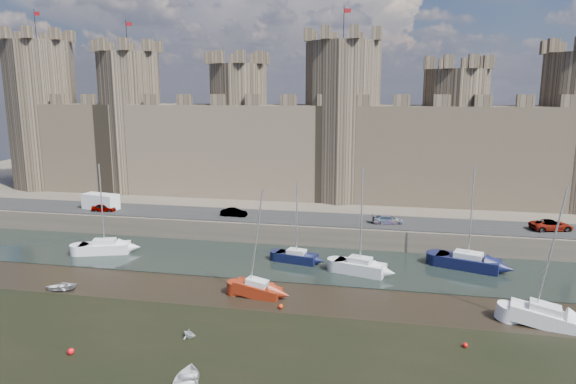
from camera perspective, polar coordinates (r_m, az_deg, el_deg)
name	(u,v)px	position (r m, az deg, el deg)	size (l,w,h in m)	color
ground	(234,383)	(35.55, -6.00, -20.35)	(160.00, 160.00, 0.00)	black
water_channel	(300,263)	(56.77, 1.30, -7.87)	(160.00, 12.00, 0.08)	black
quay	(336,191)	(90.99, 5.31, 0.15)	(160.00, 60.00, 2.50)	#4C443A
road	(314,219)	(65.52, 2.86, -2.99)	(160.00, 7.00, 0.10)	black
castle	(324,137)	(77.79, 4.02, 6.06)	(108.50, 11.00, 29.00)	#42382B
car_0	(104,208)	(73.63, -19.79, -1.67)	(1.28, 3.19, 1.09)	gray
car_1	(234,213)	(66.92, -6.03, -2.28)	(1.19, 3.42, 1.13)	gray
car_2	(388,220)	(64.09, 11.04, -3.04)	(1.56, 3.85, 1.12)	gray
car_3	(551,225)	(67.35, 27.23, -3.31)	(2.20, 4.78, 1.33)	gray
van	(101,202)	(74.98, -20.09, -1.03)	(5.02, 2.01, 2.19)	white
sailboat_0	(105,247)	(63.37, -19.70, -5.77)	(5.98, 3.85, 10.44)	silver
sailboat_1	(297,256)	(56.68, 0.96, -7.15)	(4.77, 2.61, 9.04)	black
sailboat_2	(360,266)	(53.72, 8.01, -8.17)	(5.48, 3.30, 11.08)	silver
sailboat_3	(468,261)	(57.95, 19.37, -7.28)	(6.81, 4.38, 11.14)	black
sailboat_4	(257,288)	(47.95, -3.44, -10.65)	(4.52, 2.22, 10.14)	maroon
sailboat_5	(544,316)	(47.09, 26.60, -12.22)	(5.62, 3.22, 11.40)	white
dinghy_2	(187,382)	(35.39, -11.16, -19.98)	(2.54, 0.74, 3.55)	silver
dinghy_3	(189,334)	(41.32, -10.94, -15.21)	(1.09, 0.66, 1.26)	silver
dinghy_6	(60,287)	(53.86, -23.98, -9.64)	(2.15, 0.62, 3.01)	silver
buoy_1	(281,306)	(45.54, -0.82, -12.59)	(0.42, 0.42, 0.42)	red
buoy_3	(465,345)	(41.45, 19.09, -15.78)	(0.38, 0.38, 0.38)	red
buoy_4	(71,351)	(41.45, -22.99, -15.99)	(0.49, 0.49, 0.49)	red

